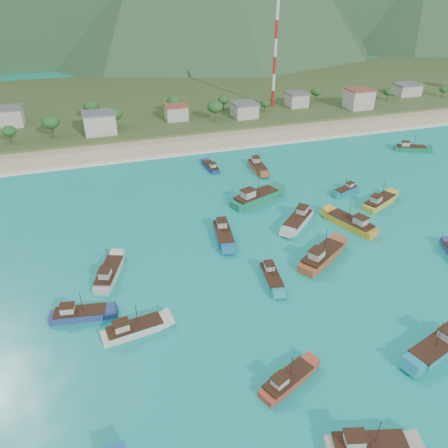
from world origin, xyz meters
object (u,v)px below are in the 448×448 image
object	(u,v)px
boat_10	(271,277)
boat_23	(134,330)
radio_tower	(275,57)
boat_6	(438,348)
boat_7	(79,314)
boat_17	(223,234)
boat_22	(346,190)
boat_25	(379,202)
boat_11	(255,198)
boat_21	(109,274)
boat_14	(351,224)
boat_26	(298,220)
boat_27	(368,446)
boat_19	(211,167)
boat_3	(287,381)
boat_9	(258,167)
boat_8	(410,149)
boat_20	(321,257)

from	to	relation	value
boat_10	boat_23	distance (m)	28.23
radio_tower	boat_6	xyz separation A→B (m)	(-28.76, -133.61, -20.92)
boat_7	boat_17	world-z (taller)	boat_17
boat_22	boat_25	bearing A→B (deg)	-177.67
boat_10	boat_11	world-z (taller)	boat_11
boat_21	boat_14	bearing A→B (deg)	23.27
boat_10	boat_22	world-z (taller)	boat_10
boat_26	boat_27	size ratio (longest dim) A/B	1.02
boat_19	boat_7	bearing A→B (deg)	-130.11
boat_3	boat_9	size ratio (longest dim) A/B	0.89
boat_10	boat_21	xyz separation A→B (m)	(-30.08, 10.45, 0.18)
boat_10	boat_23	xyz separation A→B (m)	(-27.51, -6.34, 0.12)
boat_14	boat_17	distance (m)	30.37
boat_17	boat_25	distance (m)	42.91
boat_14	boat_26	size ratio (longest dim) A/B	1.16
boat_6	boat_7	bearing A→B (deg)	47.96
boat_8	boat_14	bearing A→B (deg)	-27.08
boat_9	boat_19	bearing A→B (deg)	-15.47
boat_3	boat_21	xyz separation A→B (m)	(-22.53, 34.13, 0.16)
radio_tower	boat_27	xyz separation A→B (m)	(-48.72, -144.47, -21.09)
boat_26	boat_14	bearing A→B (deg)	-157.77
boat_17	boat_26	xyz separation A→B (m)	(18.85, 0.42, 0.06)
boat_11	boat_19	world-z (taller)	boat_11
boat_14	boat_20	distance (m)	16.74
boat_17	boat_6	bearing A→B (deg)	126.05
boat_3	boat_6	bearing A→B (deg)	62.83
boat_14	boat_3	bearing A→B (deg)	-153.06
boat_27	boat_21	bearing A→B (deg)	-133.90
boat_11	boat_17	xyz separation A→B (m)	(-13.15, -13.97, -0.29)
boat_19	boat_26	size ratio (longest dim) A/B	0.79
boat_9	boat_26	distance (m)	33.33
boat_6	boat_21	world-z (taller)	boat_6
radio_tower	boat_10	distance (m)	119.90
boat_3	boat_6	distance (m)	25.39
boat_14	boat_17	xyz separation A→B (m)	(-29.97, 4.85, -0.12)
boat_20	boat_7	bearing A→B (deg)	-119.39
boat_14	boat_11	bearing A→B (deg)	111.14
boat_22	boat_27	bearing A→B (deg)	130.22
boat_23	boat_6	bearing A→B (deg)	59.46
boat_9	boat_10	distance (m)	54.18
boat_9	boat_17	distance (m)	39.99
boat_3	boat_23	size ratio (longest dim) A/B	0.92
boat_9	boat_11	distance (m)	21.42
boat_9	boat_10	size ratio (longest dim) A/B	1.15
boat_10	radio_tower	bearing A→B (deg)	-105.27
boat_19	boat_25	size ratio (longest dim) A/B	0.76
boat_19	boat_22	world-z (taller)	boat_19
radio_tower	boat_23	distance (m)	138.22
boat_6	boat_7	size ratio (longest dim) A/B	1.23
boat_10	boat_21	size ratio (longest dim) A/B	0.84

